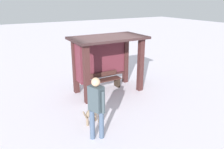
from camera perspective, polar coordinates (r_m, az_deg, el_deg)
The scene contains 5 objects.
ground_plane at distance 9.32m, azimuth -0.92°, elevation -4.31°, with size 60.00×60.00×0.00m, color white.
bus_shelter at distance 8.89m, azimuth -1.87°, elevation 5.52°, with size 2.95×1.66×2.31m.
bench_left_inside at distance 9.43m, azimuth -1.79°, elevation -1.77°, with size 1.37×0.40×0.72m.
person_walking at distance 5.88m, azimuth -4.11°, elevation -7.71°, with size 0.42×0.57×1.81m.
dog at distance 6.88m, azimuth -4.65°, elevation -9.61°, with size 0.85×0.47×0.61m.
Camera 1 is at (-4.13, -7.49, 3.72)m, focal length 35.04 mm.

